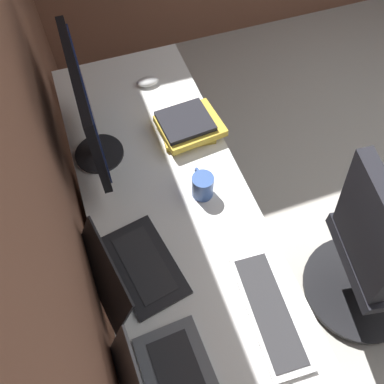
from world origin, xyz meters
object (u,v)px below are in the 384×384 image
(monitor_primary, at_px, (86,109))
(keyboard_main, at_px, (269,310))
(coffee_mug, at_px, (202,185))
(mouse_main, at_px, (148,82))
(office_chair, at_px, (375,257))
(laptop_left, at_px, (129,269))
(drawer_pedestal, at_px, (161,227))
(book_stack_near, at_px, (188,126))

(monitor_primary, xyz_separation_m, keyboard_main, (-0.82, -0.38, -0.25))
(coffee_mug, bearing_deg, mouse_main, 2.64)
(keyboard_main, xyz_separation_m, mouse_main, (1.16, 0.08, 0.01))
(monitor_primary, distance_m, keyboard_main, 0.94)
(office_chair, bearing_deg, keyboard_main, 100.81)
(keyboard_main, bearing_deg, laptop_left, 54.87)
(monitor_primary, relative_size, coffee_mug, 4.46)
(monitor_primary, relative_size, keyboard_main, 1.28)
(laptop_left, relative_size, office_chair, 0.40)
(drawer_pedestal, distance_m, monitor_primary, 0.70)
(drawer_pedestal, bearing_deg, coffee_mug, -124.78)
(coffee_mug, bearing_deg, monitor_primary, 46.14)
(monitor_primary, xyz_separation_m, coffee_mug, (-0.32, -0.33, -0.21))
(monitor_primary, height_order, keyboard_main, monitor_primary)
(book_stack_near, bearing_deg, monitor_primary, 87.97)
(drawer_pedestal, bearing_deg, book_stack_near, -46.93)
(book_stack_near, height_order, coffee_mug, coffee_mug)
(monitor_primary, height_order, laptop_left, monitor_primary)
(monitor_primary, xyz_separation_m, office_chair, (-0.71, -0.98, -0.54))
(laptop_left, bearing_deg, coffee_mug, -56.94)
(keyboard_main, bearing_deg, mouse_main, 3.81)
(drawer_pedestal, relative_size, book_stack_near, 2.55)
(mouse_main, bearing_deg, monitor_primary, 137.83)
(drawer_pedestal, distance_m, book_stack_near, 0.51)
(book_stack_near, bearing_deg, keyboard_main, 179.83)
(drawer_pedestal, height_order, keyboard_main, keyboard_main)
(book_stack_near, xyz_separation_m, office_chair, (-0.70, -0.60, -0.32))
(laptop_left, xyz_separation_m, mouse_main, (0.88, -0.32, -0.03))
(laptop_left, distance_m, office_chair, 1.06)
(laptop_left, bearing_deg, keyboard_main, -125.13)
(drawer_pedestal, height_order, coffee_mug, coffee_mug)
(monitor_primary, bearing_deg, drawer_pedestal, -140.35)
(coffee_mug, bearing_deg, drawer_pedestal, 55.22)
(office_chair, bearing_deg, coffee_mug, 59.06)
(keyboard_main, bearing_deg, monitor_primary, 24.72)
(drawer_pedestal, xyz_separation_m, monitor_primary, (0.21, 0.17, 0.65))
(drawer_pedestal, relative_size, coffee_mug, 5.65)
(drawer_pedestal, bearing_deg, office_chair, -121.72)
(monitor_primary, bearing_deg, laptop_left, 178.34)
(office_chair, bearing_deg, book_stack_near, 40.80)
(laptop_left, height_order, mouse_main, laptop_left)
(keyboard_main, relative_size, book_stack_near, 1.57)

